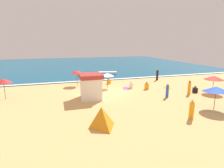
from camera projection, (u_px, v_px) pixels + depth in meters
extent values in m
plane|color=#E5B26B|center=(110.00, 91.00, 21.99)|extent=(60.00, 60.00, 0.00)
cube|color=#0F567A|center=(80.00, 64.00, 48.07)|extent=(60.00, 44.00, 0.10)
cube|color=white|center=(98.00, 80.00, 27.84)|extent=(57.00, 0.70, 0.01)
cube|color=white|center=(91.00, 88.00, 18.74)|extent=(2.28, 2.47, 2.21)
cube|color=#A5332D|center=(90.00, 76.00, 18.44)|extent=(2.26, 2.49, 0.41)
cylinder|color=#4C3823|center=(77.00, 78.00, 24.41)|extent=(0.05, 0.05, 2.04)
cone|color=red|center=(77.00, 72.00, 24.21)|extent=(2.25, 2.24, 0.45)
cylinder|color=#4C3823|center=(4.00, 89.00, 18.50)|extent=(0.05, 0.05, 2.10)
cone|color=red|center=(3.00, 81.00, 18.30)|extent=(2.18, 2.19, 0.48)
cylinder|color=#4C3823|center=(213.00, 85.00, 20.89)|extent=(0.05, 0.05, 1.97)
cone|color=red|center=(214.00, 78.00, 20.71)|extent=(2.80, 2.80, 0.46)
cylinder|color=#4C3823|center=(108.00, 81.00, 23.25)|extent=(0.05, 0.05, 1.88)
cone|color=white|center=(108.00, 74.00, 23.06)|extent=(2.04, 2.05, 0.44)
cylinder|color=#4C3823|center=(215.00, 98.00, 15.68)|extent=(0.05, 0.05, 2.02)
cone|color=blue|center=(216.00, 89.00, 15.50)|extent=(2.59, 2.61, 0.61)
pyramid|color=orange|center=(102.00, 117.00, 12.57)|extent=(1.72, 2.14, 1.40)
cube|color=orange|center=(147.00, 86.00, 22.65)|extent=(0.44, 0.44, 0.71)
sphere|color=#9E6B47|center=(147.00, 83.00, 22.54)|extent=(0.25, 0.25, 0.25)
cylinder|color=black|center=(157.00, 75.00, 28.10)|extent=(0.41, 0.41, 1.52)
sphere|color=#9E6B47|center=(158.00, 70.00, 27.90)|extent=(0.26, 0.26, 0.26)
cube|color=white|center=(131.00, 85.00, 23.21)|extent=(0.51, 0.51, 0.72)
sphere|color=beige|center=(131.00, 82.00, 23.10)|extent=(0.22, 0.22, 0.22)
cube|color=black|center=(195.00, 90.00, 21.18)|extent=(0.58, 0.58, 0.57)
sphere|color=#9E6B47|center=(195.00, 87.00, 21.09)|extent=(0.25, 0.25, 0.25)
cylinder|color=orange|center=(189.00, 88.00, 20.34)|extent=(0.43, 0.43, 1.37)
sphere|color=#9E6B47|center=(190.00, 82.00, 20.16)|extent=(0.25, 0.25, 0.25)
cylinder|color=orange|center=(192.00, 110.00, 13.86)|extent=(0.48, 0.48, 1.31)
sphere|color=beige|center=(193.00, 101.00, 13.69)|extent=(0.22, 0.22, 0.22)
cube|color=orange|center=(109.00, 82.00, 25.59)|extent=(0.57, 0.57, 0.62)
sphere|color=#9E6B47|center=(109.00, 79.00, 25.49)|extent=(0.24, 0.24, 0.24)
cylinder|color=blue|center=(167.00, 91.00, 19.27)|extent=(0.42, 0.42, 1.31)
sphere|color=beige|center=(168.00, 84.00, 19.10)|extent=(0.23, 0.23, 0.23)
cube|color=#D84CA5|center=(126.00, 88.00, 23.22)|extent=(1.26, 1.66, 0.01)
cube|color=orange|center=(167.00, 88.00, 23.44)|extent=(1.14, 1.23, 0.01)
cube|color=white|center=(107.00, 73.00, 32.94)|extent=(3.51, 1.83, 0.46)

